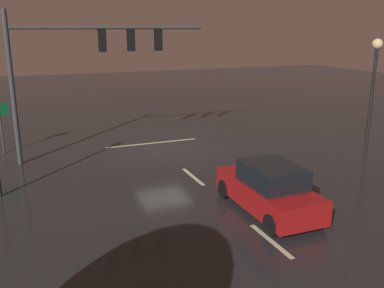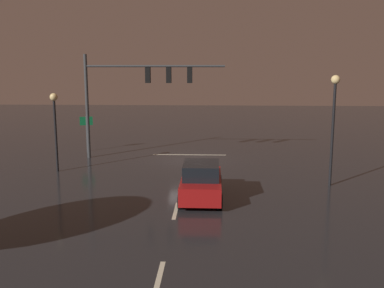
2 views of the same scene
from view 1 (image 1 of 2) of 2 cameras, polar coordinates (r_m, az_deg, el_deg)
name	(u,v)px [view 1 (image 1 of 2)]	position (r m, az deg, el deg)	size (l,w,h in m)	color
ground_plane	(163,152)	(21.50, -3.90, -1.05)	(80.00, 80.00, 0.00)	#232326
traffic_signal_assembly	(87,55)	(20.51, -13.85, 11.46)	(9.07, 0.47, 6.77)	#383A3D
lane_dash_far	(193,177)	(17.93, 0.15, -4.37)	(2.20, 0.16, 0.01)	beige
lane_dash_mid	(271,241)	(13.04, 10.45, -12.53)	(2.20, 0.16, 0.01)	beige
stop_bar	(152,143)	(23.16, -5.31, 0.13)	(5.00, 0.16, 0.01)	beige
car_approaching	(269,189)	(14.62, 10.21, -5.95)	(1.93, 4.38, 1.70)	maroon
street_lamp_left_kerb	(373,81)	(19.82, 23.01, 7.79)	(0.44, 0.44, 5.59)	black
route_sign	(0,117)	(22.76, -24.22, 3.29)	(0.88, 0.31, 2.54)	#383A3D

